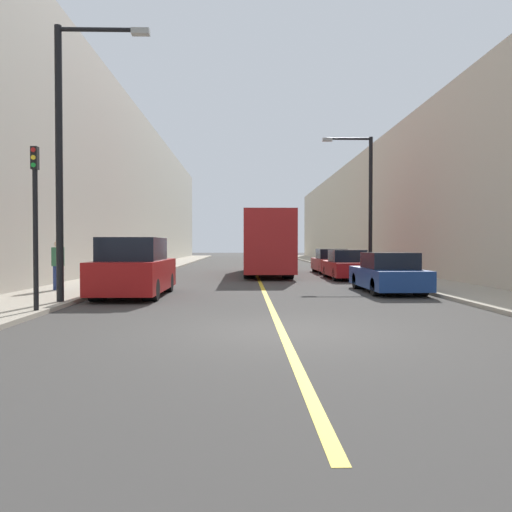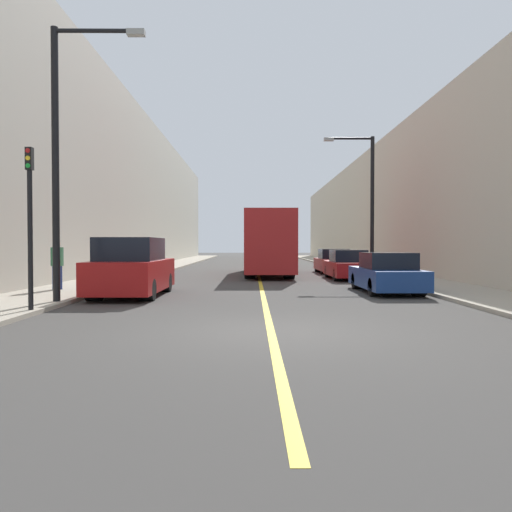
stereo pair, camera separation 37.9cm
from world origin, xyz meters
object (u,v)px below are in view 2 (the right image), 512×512
(parked_suv_left, at_px, (132,269))
(street_lamp_right, at_px, (368,196))
(pedestrian, at_px, (57,264))
(car_right_far, at_px, (333,262))
(traffic_light, at_px, (30,221))
(bus, at_px, (267,243))
(car_right_near, at_px, (386,274))
(street_lamp_left, at_px, (63,146))
(car_right_mid, at_px, (347,266))

(parked_suv_left, height_order, street_lamp_right, street_lamp_right)
(street_lamp_right, height_order, pedestrian, street_lamp_right)
(car_right_far, distance_m, traffic_light, 20.73)
(bus, height_order, car_right_far, bus)
(parked_suv_left, xyz_separation_m, car_right_near, (8.81, 1.19, -0.24))
(traffic_light, xyz_separation_m, pedestrian, (-1.54, 5.61, -1.26))
(street_lamp_left, height_order, pedestrian, street_lamp_left)
(car_right_near, relative_size, car_right_far, 1.06)
(street_lamp_left, distance_m, traffic_light, 2.90)
(car_right_mid, height_order, pedestrian, pedestrian)
(car_right_near, bearing_deg, car_right_mid, 90.69)
(bus, xyz_separation_m, street_lamp_left, (-6.19, -14.44, 2.66))
(pedestrian, bearing_deg, car_right_near, -0.33)
(parked_suv_left, bearing_deg, street_lamp_left, -117.81)
(bus, distance_m, street_lamp_right, 6.24)
(car_right_near, xyz_separation_m, street_lamp_left, (-10.11, -3.67, 3.84))
(street_lamp_right, bearing_deg, traffic_light, -129.84)
(bus, distance_m, street_lamp_left, 15.94)
(car_right_near, height_order, street_lamp_left, street_lamp_left)
(car_right_far, xyz_separation_m, street_lamp_right, (1.12, -4.17, 3.60))
(traffic_light, distance_m, pedestrian, 5.95)
(bus, height_order, car_right_near, bus)
(parked_suv_left, distance_m, car_right_mid, 11.89)
(car_right_near, relative_size, car_right_mid, 1.02)
(bus, relative_size, parked_suv_left, 2.22)
(car_right_mid, distance_m, car_right_far, 5.47)
(car_right_near, distance_m, street_lamp_left, 11.42)
(car_right_near, distance_m, car_right_far, 12.35)
(bus, bearing_deg, car_right_mid, -45.31)
(bus, distance_m, car_right_near, 11.53)
(car_right_mid, relative_size, street_lamp_right, 0.61)
(car_right_far, bearing_deg, parked_suv_left, -123.31)
(street_lamp_right, xyz_separation_m, traffic_light, (-11.45, -13.73, -1.98))
(car_right_near, height_order, car_right_far, car_right_far)
(bus, xyz_separation_m, car_right_far, (4.02, 1.58, -1.17))
(parked_suv_left, relative_size, street_lamp_left, 0.63)
(car_right_near, xyz_separation_m, street_lamp_right, (1.22, 8.19, 3.61))
(car_right_near, xyz_separation_m, pedestrian, (-11.78, 0.07, 0.37))
(parked_suv_left, relative_size, traffic_light, 1.22)
(car_right_mid, relative_size, street_lamp_left, 0.57)
(bus, distance_m, traffic_light, 17.50)
(car_right_far, xyz_separation_m, pedestrian, (-11.87, -12.29, 0.36))
(car_right_far, relative_size, traffic_light, 1.07)
(parked_suv_left, distance_m, street_lamp_left, 4.56)
(car_right_far, bearing_deg, pedestrian, -134.02)
(parked_suv_left, distance_m, car_right_far, 16.21)
(bus, distance_m, parked_suv_left, 12.96)
(car_right_far, distance_m, street_lamp_left, 19.38)
(bus, relative_size, street_lamp_left, 1.40)
(car_right_mid, relative_size, pedestrian, 2.50)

